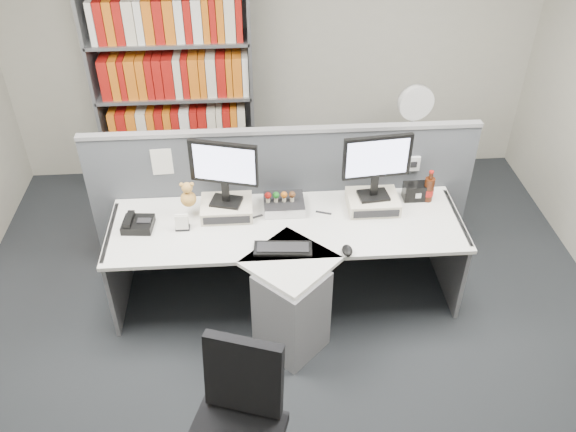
{
  "coord_description": "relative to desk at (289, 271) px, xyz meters",
  "views": [
    {
      "loc": [
        -0.23,
        -2.68,
        3.44
      ],
      "look_at": [
        0.0,
        0.65,
        0.92
      ],
      "focal_mm": 37.76,
      "sensor_mm": 36.0,
      "label": 1
    }
  ],
  "objects": [
    {
      "name": "monitor_riser_right",
      "position": [
        0.67,
        0.38,
        0.31
      ],
      "size": [
        0.38,
        0.31,
        0.1
      ],
      "color": "beige",
      "rests_on": "desk"
    },
    {
      "name": "desktop_pc",
      "position": [
        -0.01,
        0.41,
        0.3
      ],
      "size": [
        0.3,
        0.27,
        0.08
      ],
      "color": "black",
      "rests_on": "desk"
    },
    {
      "name": "desk_fan",
      "position": [
        1.2,
        1.4,
        0.58
      ],
      "size": [
        0.32,
        0.19,
        0.54
      ],
      "color": "white",
      "rests_on": "filing_cabinet"
    },
    {
      "name": "speaker",
      "position": [
        1.02,
        0.47,
        0.33
      ],
      "size": [
        0.2,
        0.11,
        0.13
      ],
      "primitive_type": "cube",
      "color": "black",
      "rests_on": "desk"
    },
    {
      "name": "figurines",
      "position": [
        -0.04,
        0.4,
        0.39
      ],
      "size": [
        0.23,
        0.05,
        0.09
      ],
      "color": "beige",
      "rests_on": "desktop_pc"
    },
    {
      "name": "mouse",
      "position": [
        0.4,
        -0.13,
        0.29
      ],
      "size": [
        0.07,
        0.12,
        0.04
      ],
      "primitive_type": "ellipsoid",
      "color": "black",
      "rests_on": "desk"
    },
    {
      "name": "filing_cabinet",
      "position": [
        1.2,
        1.4,
        -0.11
      ],
      "size": [
        0.45,
        0.61,
        0.7
      ],
      "color": "gray",
      "rests_on": "ground"
    },
    {
      "name": "desk_calendar",
      "position": [
        -0.75,
        0.22,
        0.32
      ],
      "size": [
        0.1,
        0.08,
        0.12
      ],
      "color": "black",
      "rests_on": "desk"
    },
    {
      "name": "monitor_right",
      "position": [
        0.66,
        0.38,
        0.67
      ],
      "size": [
        0.5,
        0.18,
        0.51
      ],
      "color": "black",
      "rests_on": "monitor_riser_right"
    },
    {
      "name": "monitor_riser_left",
      "position": [
        -0.43,
        0.38,
        0.31
      ],
      "size": [
        0.38,
        0.31,
        0.1
      ],
      "color": "beige",
      "rests_on": "desk"
    },
    {
      "name": "keyboard",
      "position": [
        -0.04,
        -0.07,
        0.28
      ],
      "size": [
        0.41,
        0.18,
        0.03
      ],
      "color": "black",
      "rests_on": "desk"
    },
    {
      "name": "desk",
      "position": [
        0.0,
        0.0,
        0.0
      ],
      "size": [
        2.6,
        1.2,
        0.72
      ],
      "color": "white",
      "rests_on": "ground"
    },
    {
      "name": "monitor_left",
      "position": [
        -0.43,
        0.38,
        0.67
      ],
      "size": [
        0.49,
        0.21,
        0.51
      ],
      "color": "black",
      "rests_on": "monitor_riser_left"
    },
    {
      "name": "shelving_unit",
      "position": [
        -0.9,
        1.85,
        0.52
      ],
      "size": [
        1.41,
        0.4,
        2.0
      ],
      "color": "gray",
      "rests_on": "ground"
    },
    {
      "name": "office_chair",
      "position": [
        -0.37,
        -1.33,
        0.1
      ],
      "size": [
        0.69,
        0.7,
        1.04
      ],
      "color": "silver",
      "rests_on": "ground"
    },
    {
      "name": "ground",
      "position": [
        0.0,
        -0.6,
        -0.46
      ],
      "size": [
        5.5,
        5.5,
        0.0
      ],
      "primitive_type": "plane",
      "color": "#25282C",
      "rests_on": "ground"
    },
    {
      "name": "desk_phone",
      "position": [
        -1.08,
        0.26,
        0.3
      ],
      "size": [
        0.23,
        0.21,
        0.09
      ],
      "color": "black",
      "rests_on": "desk"
    },
    {
      "name": "room_shell",
      "position": [
        0.0,
        -0.6,
        1.33
      ],
      "size": [
        5.04,
        5.54,
        2.72
      ],
      "color": "#AFAC9C",
      "rests_on": "ground"
    },
    {
      "name": "partition",
      "position": [
        0.0,
        0.65,
        0.19
      ],
      "size": [
        3.0,
        0.08,
        1.27
      ],
      "color": "#4D5057",
      "rests_on": "ground"
    },
    {
      "name": "cola_bottle",
      "position": [
        1.1,
        0.45,
        0.36
      ],
      "size": [
        0.08,
        0.08,
        0.26
      ],
      "color": "#3F190A",
      "rests_on": "desk"
    },
    {
      "name": "plush_toy",
      "position": [
        -0.71,
        0.37,
        0.45
      ],
      "size": [
        0.12,
        0.12,
        0.2
      ],
      "color": "gold",
      "rests_on": "monitor_riser_left"
    }
  ]
}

